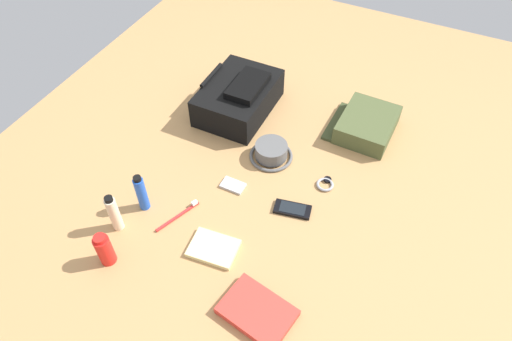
{
  "coord_description": "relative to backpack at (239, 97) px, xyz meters",
  "views": [
    {
      "loc": [
        -0.98,
        -0.47,
        1.27
      ],
      "look_at": [
        0.0,
        0.0,
        0.04
      ],
      "focal_mm": 32.45,
      "sensor_mm": 36.0,
      "label": 1
    }
  ],
  "objects": [
    {
      "name": "toiletry_pouch",
      "position": [
        0.1,
        -0.51,
        -0.03
      ],
      "size": [
        0.25,
        0.25,
        0.08
      ],
      "color": "#47512D",
      "rests_on": "ground_plane"
    },
    {
      "name": "media_player",
      "position": [
        -0.38,
        -0.17,
        -0.06
      ],
      "size": [
        0.05,
        0.08,
        0.01
      ],
      "color": "#B7B7BC",
      "rests_on": "ground_plane"
    },
    {
      "name": "notepad",
      "position": [
        -0.63,
        -0.23,
        -0.06
      ],
      "size": [
        0.12,
        0.16,
        0.02
      ],
      "primitive_type": "cube",
      "rotation": [
        0.0,
        0.0,
        0.1
      ],
      "color": "beige",
      "rests_on": "ground_plane"
    },
    {
      "name": "paperback_novel",
      "position": [
        -0.77,
        -0.45,
        -0.05
      ],
      "size": [
        0.18,
        0.23,
        0.03
      ],
      "color": "red",
      "rests_on": "ground_plane"
    },
    {
      "name": "cell_phone",
      "position": [
        -0.38,
        -0.4,
        -0.06
      ],
      "size": [
        0.08,
        0.13,
        0.01
      ],
      "color": "black",
      "rests_on": "ground_plane"
    },
    {
      "name": "ground_plane",
      "position": [
        -0.31,
        -0.22,
        -0.08
      ],
      "size": [
        2.64,
        2.02,
        0.02
      ],
      "primitive_type": "cube",
      "color": "#AE814E",
      "rests_on": "ground"
    },
    {
      "name": "sunscreen_spray",
      "position": [
        -0.81,
        0.04,
        -0.01
      ],
      "size": [
        0.05,
        0.05,
        0.13
      ],
      "color": "red",
      "rests_on": "ground_plane"
    },
    {
      "name": "lotion_bottle",
      "position": [
        -0.69,
        0.09,
        0.01
      ],
      "size": [
        0.04,
        0.04,
        0.16
      ],
      "color": "beige",
      "rests_on": "ground_plane"
    },
    {
      "name": "bucket_hat",
      "position": [
        -0.19,
        -0.23,
        -0.04
      ],
      "size": [
        0.16,
        0.16,
        0.06
      ],
      "color": "#575757",
      "rests_on": "ground_plane"
    },
    {
      "name": "backpack",
      "position": [
        0.0,
        0.0,
        0.0
      ],
      "size": [
        0.35,
        0.25,
        0.15
      ],
      "color": "black",
      "rests_on": "ground_plane"
    },
    {
      "name": "deodorant_spray",
      "position": [
        -0.59,
        0.06,
        0.01
      ],
      "size": [
        0.03,
        0.03,
        0.15
      ],
      "color": "blue",
      "rests_on": "ground_plane"
    },
    {
      "name": "toothbrush",
      "position": [
        -0.57,
        -0.07,
        -0.06
      ],
      "size": [
        0.17,
        0.07,
        0.02
      ],
      "color": "red",
      "rests_on": "ground_plane"
    },
    {
      "name": "wristwatch",
      "position": [
        -0.23,
        -0.46,
        -0.06
      ],
      "size": [
        0.07,
        0.06,
        0.01
      ],
      "color": "#99999E",
      "rests_on": "ground_plane"
    }
  ]
}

